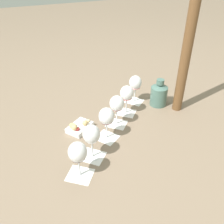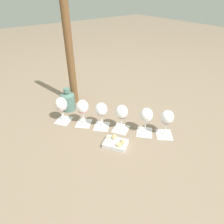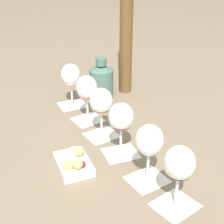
{
  "view_description": "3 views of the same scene",
  "coord_description": "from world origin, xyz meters",
  "px_view_note": "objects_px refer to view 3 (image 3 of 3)",
  "views": [
    {
      "loc": [
        0.43,
        0.88,
        0.76
      ],
      "look_at": [
        0.0,
        0.0,
        0.12
      ],
      "focal_mm": 38.0,
      "sensor_mm": 36.0,
      "label": 1
    },
    {
      "loc": [
        0.81,
        -0.62,
        0.78
      ],
      "look_at": [
        0.0,
        0.0,
        0.12
      ],
      "focal_mm": 32.0,
      "sensor_mm": 36.0,
      "label": 2
    },
    {
      "loc": [
        0.93,
        0.18,
        0.6
      ],
      "look_at": [
        0.0,
        0.0,
        0.12
      ],
      "focal_mm": 55.0,
      "sensor_mm": 36.0,
      "label": 3
    }
  ],
  "objects_px": {
    "wine_glass_0": "(71,77)",
    "wine_glass_3": "(121,119)",
    "wine_glass_4": "(149,143)",
    "wine_glass_2": "(101,103)",
    "wine_glass_5": "(179,166)",
    "snack_dish": "(74,163)",
    "wine_glass_1": "(87,90)",
    "ceramic_vase": "(101,80)",
    "umbrella_pole": "(127,4)"
  },
  "relations": [
    {
      "from": "umbrella_pole",
      "to": "ceramic_vase",
      "type": "bearing_deg",
      "value": -50.74
    },
    {
      "from": "wine_glass_5",
      "to": "umbrella_pole",
      "type": "distance_m",
      "value": 0.77
    },
    {
      "from": "wine_glass_4",
      "to": "snack_dish",
      "type": "bearing_deg",
      "value": -93.44
    },
    {
      "from": "snack_dish",
      "to": "wine_glass_0",
      "type": "bearing_deg",
      "value": -162.38
    },
    {
      "from": "wine_glass_2",
      "to": "wine_glass_4",
      "type": "xyz_separation_m",
      "value": [
        0.21,
        0.18,
        0.0
      ]
    },
    {
      "from": "ceramic_vase",
      "to": "snack_dish",
      "type": "xyz_separation_m",
      "value": [
        0.52,
        0.03,
        -0.05
      ]
    },
    {
      "from": "ceramic_vase",
      "to": "umbrella_pole",
      "type": "relative_size",
      "value": 0.23
    },
    {
      "from": "wine_glass_0",
      "to": "umbrella_pole",
      "type": "xyz_separation_m",
      "value": [
        -0.18,
        0.19,
        0.25
      ]
    },
    {
      "from": "wine_glass_4",
      "to": "wine_glass_5",
      "type": "bearing_deg",
      "value": 41.8
    },
    {
      "from": "wine_glass_5",
      "to": "snack_dish",
      "type": "bearing_deg",
      "value": -109.1
    },
    {
      "from": "wine_glass_0",
      "to": "wine_glass_3",
      "type": "height_order",
      "value": "same"
    },
    {
      "from": "wine_glass_4",
      "to": "snack_dish",
      "type": "distance_m",
      "value": 0.24
    },
    {
      "from": "wine_glass_0",
      "to": "wine_glass_4",
      "type": "xyz_separation_m",
      "value": [
        0.42,
        0.34,
        -0.0
      ]
    },
    {
      "from": "wine_glass_2",
      "to": "ceramic_vase",
      "type": "height_order",
      "value": "wine_glass_2"
    },
    {
      "from": "wine_glass_0",
      "to": "ceramic_vase",
      "type": "bearing_deg",
      "value": 139.06
    },
    {
      "from": "wine_glass_0",
      "to": "wine_glass_1",
      "type": "bearing_deg",
      "value": 40.16
    },
    {
      "from": "ceramic_vase",
      "to": "wine_glass_3",
      "type": "bearing_deg",
      "value": 20.3
    },
    {
      "from": "wine_glass_1",
      "to": "wine_glass_5",
      "type": "bearing_deg",
      "value": 39.63
    },
    {
      "from": "wine_glass_1",
      "to": "wine_glass_2",
      "type": "bearing_deg",
      "value": 36.88
    },
    {
      "from": "wine_glass_1",
      "to": "wine_glass_3",
      "type": "distance_m",
      "value": 0.25
    },
    {
      "from": "wine_glass_2",
      "to": "wine_glass_5",
      "type": "distance_m",
      "value": 0.39
    },
    {
      "from": "wine_glass_3",
      "to": "wine_glass_1",
      "type": "bearing_deg",
      "value": -141.3
    },
    {
      "from": "wine_glass_4",
      "to": "wine_glass_5",
      "type": "distance_m",
      "value": 0.12
    },
    {
      "from": "wine_glass_0",
      "to": "wine_glass_1",
      "type": "height_order",
      "value": "same"
    },
    {
      "from": "snack_dish",
      "to": "umbrella_pole",
      "type": "relative_size",
      "value": 0.22
    },
    {
      "from": "wine_glass_1",
      "to": "wine_glass_2",
      "type": "distance_m",
      "value": 0.12
    },
    {
      "from": "wine_glass_5",
      "to": "umbrella_pole",
      "type": "xyz_separation_m",
      "value": [
        -0.69,
        -0.24,
        0.25
      ]
    },
    {
      "from": "wine_glass_2",
      "to": "umbrella_pole",
      "type": "bearing_deg",
      "value": 177.39
    },
    {
      "from": "wine_glass_4",
      "to": "ceramic_vase",
      "type": "height_order",
      "value": "wine_glass_4"
    },
    {
      "from": "wine_glass_2",
      "to": "wine_glass_3",
      "type": "height_order",
      "value": "same"
    },
    {
      "from": "wine_glass_1",
      "to": "wine_glass_5",
      "type": "distance_m",
      "value": 0.52
    },
    {
      "from": "wine_glass_3",
      "to": "wine_glass_0",
      "type": "bearing_deg",
      "value": -140.77
    },
    {
      "from": "wine_glass_5",
      "to": "wine_glass_3",
      "type": "bearing_deg",
      "value": -139.49
    },
    {
      "from": "ceramic_vase",
      "to": "umbrella_pole",
      "type": "height_order",
      "value": "umbrella_pole"
    },
    {
      "from": "umbrella_pole",
      "to": "wine_glass_4",
      "type": "bearing_deg",
      "value": 14.72
    },
    {
      "from": "wine_glass_0",
      "to": "wine_glass_4",
      "type": "relative_size",
      "value": 1.0
    },
    {
      "from": "wine_glass_2",
      "to": "wine_glass_5",
      "type": "bearing_deg",
      "value": 40.5
    },
    {
      "from": "wine_glass_1",
      "to": "wine_glass_3",
      "type": "xyz_separation_m",
      "value": [
        0.2,
        0.16,
        -0.0
      ]
    },
    {
      "from": "wine_glass_0",
      "to": "wine_glass_3",
      "type": "distance_m",
      "value": 0.39
    },
    {
      "from": "wine_glass_5",
      "to": "snack_dish",
      "type": "xyz_separation_m",
      "value": [
        -0.1,
        -0.29,
        -0.1
      ]
    },
    {
      "from": "wine_glass_4",
      "to": "umbrella_pole",
      "type": "relative_size",
      "value": 0.23
    },
    {
      "from": "wine_glass_0",
      "to": "wine_glass_3",
      "type": "relative_size",
      "value": 1.0
    },
    {
      "from": "wine_glass_5",
      "to": "umbrella_pole",
      "type": "bearing_deg",
      "value": -161.02
    },
    {
      "from": "wine_glass_3",
      "to": "wine_glass_4",
      "type": "xyz_separation_m",
      "value": [
        0.11,
        0.09,
        0.0
      ]
    },
    {
      "from": "wine_glass_4",
      "to": "wine_glass_5",
      "type": "xyz_separation_m",
      "value": [
        0.09,
        0.08,
        -0.0
      ]
    },
    {
      "from": "wine_glass_2",
      "to": "wine_glass_3",
      "type": "relative_size",
      "value": 1.0
    },
    {
      "from": "wine_glass_0",
      "to": "wine_glass_3",
      "type": "xyz_separation_m",
      "value": [
        0.31,
        0.25,
        -0.0
      ]
    },
    {
      "from": "wine_glass_1",
      "to": "wine_glass_2",
      "type": "xyz_separation_m",
      "value": [
        0.1,
        0.07,
        -0.0
      ]
    },
    {
      "from": "wine_glass_5",
      "to": "snack_dish",
      "type": "height_order",
      "value": "wine_glass_5"
    },
    {
      "from": "wine_glass_0",
      "to": "wine_glass_2",
      "type": "relative_size",
      "value": 1.0
    }
  ]
}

